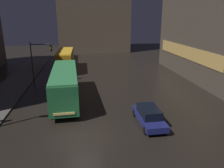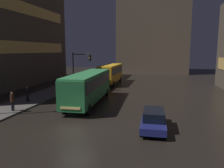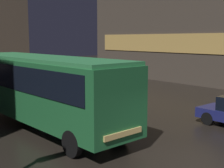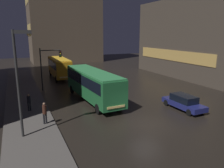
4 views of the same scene
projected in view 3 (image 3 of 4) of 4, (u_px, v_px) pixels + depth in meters
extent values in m
cube|color=#4C4238|center=(194.00, 17.00, 33.85)|extent=(10.00, 21.69, 13.30)
cube|color=#E0B25B|center=(163.00, 43.00, 31.13)|extent=(0.24, 18.44, 1.80)
cube|color=#236B38|center=(41.00, 88.00, 14.95)|extent=(3.08, 11.43, 2.72)
cube|color=black|center=(40.00, 75.00, 14.87)|extent=(3.09, 10.53, 1.10)
cube|color=#399252|center=(40.00, 58.00, 14.75)|extent=(3.01, 11.20, 0.16)
cube|color=#F4CC72|center=(123.00, 134.00, 10.92)|extent=(1.80, 0.18, 0.20)
cylinder|color=black|center=(120.00, 131.00, 12.81)|extent=(0.29, 1.01, 1.00)
cylinder|color=black|center=(72.00, 144.00, 11.24)|extent=(0.29, 1.01, 1.00)
cylinder|color=black|center=(24.00, 101.00, 19.07)|extent=(0.29, 1.01, 1.00)
cylinder|color=black|center=(208.00, 119.00, 15.49)|extent=(0.21, 0.64, 0.64)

